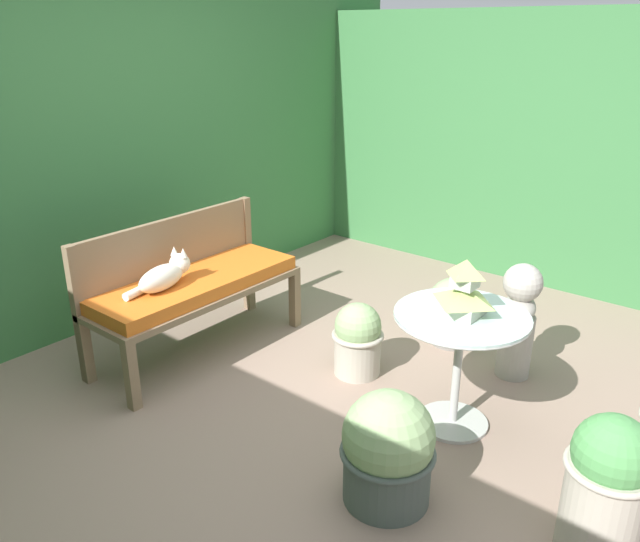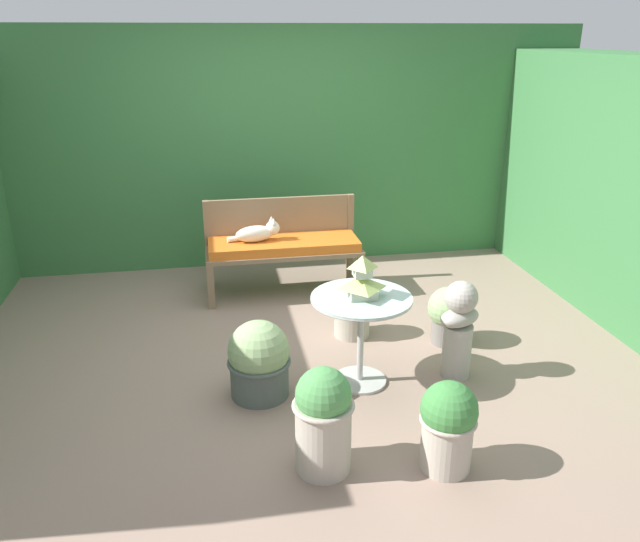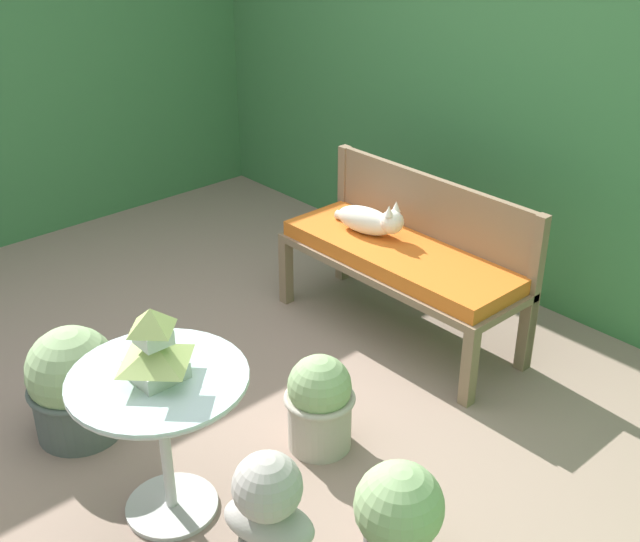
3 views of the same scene
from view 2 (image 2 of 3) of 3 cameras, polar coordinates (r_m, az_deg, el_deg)
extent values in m
plane|color=gray|center=(4.87, -1.90, -6.83)|extent=(30.00, 30.00, 0.00)
cube|color=#38703D|center=(6.67, -5.00, 11.49)|extent=(6.40, 0.78, 2.35)
cube|color=#7F664C|center=(5.50, -9.94, -1.46)|extent=(0.06, 0.06, 0.40)
cube|color=#7F664C|center=(5.65, 3.75, -0.55)|extent=(0.06, 0.06, 0.40)
cube|color=#7F664C|center=(5.92, -10.02, 0.19)|extent=(0.06, 0.06, 0.40)
cube|color=#7F664C|center=(6.06, 2.73, 1.00)|extent=(0.06, 0.06, 0.40)
cube|color=#7F664C|center=(5.67, -3.34, 1.89)|extent=(1.40, 0.51, 0.04)
cube|color=orange|center=(5.65, -3.36, 2.47)|extent=(1.34, 0.47, 0.08)
cube|color=#7F664C|center=(5.85, -10.18, 2.30)|extent=(0.06, 0.06, 0.85)
cube|color=#7F664C|center=(5.99, 2.76, 3.07)|extent=(0.06, 0.06, 0.85)
cube|color=#7F664C|center=(5.81, -3.69, 5.06)|extent=(1.34, 0.04, 0.35)
ellipsoid|color=silver|center=(5.58, -5.99, 3.40)|extent=(0.37, 0.21, 0.15)
sphere|color=silver|center=(5.62, -4.35, 3.94)|extent=(0.13, 0.13, 0.13)
cone|color=silver|center=(5.63, -4.48, 4.78)|extent=(0.05, 0.05, 0.06)
cone|color=silver|center=(5.56, -4.27, 4.60)|extent=(0.05, 0.05, 0.06)
cylinder|color=silver|center=(5.62, -7.51, 2.96)|extent=(0.20, 0.09, 0.05)
cylinder|color=#B7B7B2|center=(4.41, 3.62, -9.92)|extent=(0.37, 0.37, 0.02)
cylinder|color=#B7B7B2|center=(4.26, 3.72, -6.40)|extent=(0.04, 0.04, 0.63)
cylinder|color=silver|center=(4.12, 3.82, -2.43)|extent=(0.68, 0.68, 0.01)
torus|color=#B7B7B2|center=(4.12, 3.82, -2.59)|extent=(0.68, 0.68, 0.02)
cube|color=#B2BCA8|center=(4.10, 3.84, -1.94)|extent=(0.18, 0.18, 0.07)
pyramid|color=#A8BC66|center=(4.08, 3.86, -1.01)|extent=(0.24, 0.24, 0.08)
cube|color=#B2BCA8|center=(4.05, 3.88, -0.11)|extent=(0.11, 0.11, 0.06)
pyramid|color=#A8BC66|center=(4.03, 3.91, 0.85)|extent=(0.15, 0.15, 0.09)
cylinder|color=#A39E93|center=(4.49, 12.39, -7.12)|extent=(0.20, 0.20, 0.39)
ellipsoid|color=#A39E93|center=(4.37, 12.65, -4.16)|extent=(0.36, 0.29, 0.12)
sphere|color=#A39E93|center=(4.31, 12.80, -2.35)|extent=(0.23, 0.23, 0.23)
cylinder|color=#4C5651|center=(4.22, -5.54, -9.64)|extent=(0.39, 0.39, 0.26)
torus|color=#4C5651|center=(4.16, -5.60, -8.26)|extent=(0.42, 0.42, 0.03)
sphere|color=#89A870|center=(4.12, -5.64, -7.25)|extent=(0.41, 0.41, 0.41)
cylinder|color=slate|center=(4.96, 11.56, -5.16)|extent=(0.25, 0.25, 0.24)
torus|color=slate|center=(4.92, 11.65, -4.05)|extent=(0.28, 0.28, 0.03)
sphere|color=#89A870|center=(4.89, 11.71, -3.31)|extent=(0.33, 0.33, 0.33)
cylinder|color=#ADA393|center=(3.52, 0.30, -14.86)|extent=(0.31, 0.31, 0.42)
torus|color=#ADA393|center=(3.41, 0.31, -12.18)|extent=(0.34, 0.34, 0.03)
sphere|color=#4C8E4C|center=(3.38, 0.31, -11.26)|extent=(0.30, 0.30, 0.30)
cylinder|color=#ADA393|center=(3.63, 11.48, -15.12)|extent=(0.28, 0.28, 0.32)
torus|color=#ADA393|center=(3.54, 11.65, -13.19)|extent=(0.31, 0.31, 0.03)
sphere|color=#3D7F3D|center=(3.51, 11.73, -12.28)|extent=(0.31, 0.31, 0.31)
cylinder|color=#ADA393|center=(4.98, 2.93, -4.47)|extent=(0.28, 0.28, 0.27)
torus|color=#ADA393|center=(4.92, 2.95, -3.20)|extent=(0.31, 0.31, 0.03)
sphere|color=#89A870|center=(4.90, 2.97, -2.55)|extent=(0.28, 0.28, 0.28)
camera|label=1|loc=(2.97, -45.09, 8.90)|focal=35.00mm
camera|label=3|loc=(4.00, 43.79, 16.56)|focal=45.00mm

